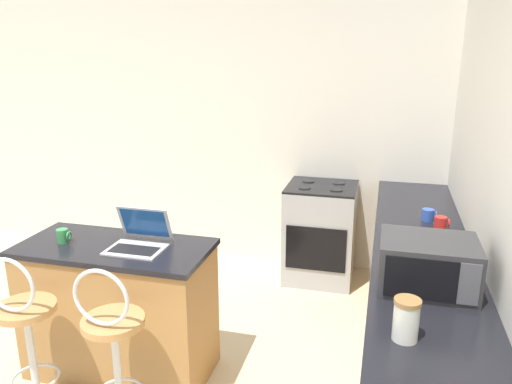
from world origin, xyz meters
name	(u,v)px	position (x,y,z in m)	size (l,w,h in m)	color
wall_back	(239,133)	(0.00, 2.72, 1.30)	(12.00, 0.06, 2.60)	silver
breakfast_bar	(119,309)	(-0.21, 0.61, 0.46)	(1.23, 0.58, 0.91)	#9E703D
counter_right	(417,311)	(1.71, 1.09, 0.46)	(0.62, 3.22, 0.91)	#9E703D
bar_stool_near	(28,341)	(-0.48, 0.07, 0.50)	(0.40, 0.40, 1.06)	silver
bar_stool_far	(114,356)	(0.07, 0.07, 0.50)	(0.40, 0.40, 1.06)	silver
laptop	(140,238)	(-0.03, 0.63, 0.97)	(0.35, 0.32, 0.25)	#B7BABF
microwave	(428,264)	(1.68, 0.51, 1.05)	(0.49, 0.40, 0.27)	#2D2D30
stove_range	(320,233)	(0.89, 2.37, 0.46)	(0.63, 0.60, 0.92)	#9EA3A8
storage_jar	(406,319)	(1.56, -0.02, 1.01)	(0.12, 0.12, 0.19)	silver
mug_red	(441,223)	(1.84, 1.46, 0.96)	(0.10, 0.08, 0.09)	red
mug_green	(63,236)	(-0.54, 0.57, 0.96)	(0.09, 0.07, 0.09)	#338447
mug_blue	(428,215)	(1.76, 1.62, 0.96)	(0.10, 0.09, 0.09)	#2D51AD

